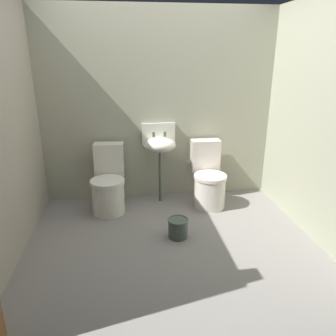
% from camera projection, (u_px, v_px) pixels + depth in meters
% --- Properties ---
extents(ground_plane, '(3.29, 2.80, 0.08)m').
position_uv_depth(ground_plane, '(172.00, 246.00, 3.30)').
color(ground_plane, gray).
extents(wall_back, '(3.29, 0.10, 2.35)m').
position_uv_depth(wall_back, '(158.00, 107.00, 4.07)').
color(wall_back, '#A0A188').
rests_on(wall_back, ground).
extents(wall_right, '(0.10, 2.60, 2.35)m').
position_uv_depth(wall_right, '(322.00, 122.00, 3.17)').
color(wall_right, '#A1A289').
rests_on(wall_right, ground).
extents(toilet_left, '(0.43, 0.61, 0.78)m').
position_uv_depth(toilet_left, '(109.00, 185.00, 3.90)').
color(toilet_left, silver).
rests_on(toilet_left, ground).
extents(toilet_right, '(0.40, 0.59, 0.78)m').
position_uv_depth(toilet_right, '(208.00, 180.00, 4.05)').
color(toilet_right, silver).
rests_on(toilet_right, ground).
extents(sink, '(0.42, 0.35, 0.99)m').
position_uv_depth(sink, '(160.00, 144.00, 4.01)').
color(sink, '#455249').
rests_on(sink, ground).
extents(bucket, '(0.22, 0.22, 0.20)m').
position_uv_depth(bucket, '(178.00, 228.00, 3.37)').
color(bucket, '#455249').
rests_on(bucket, ground).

